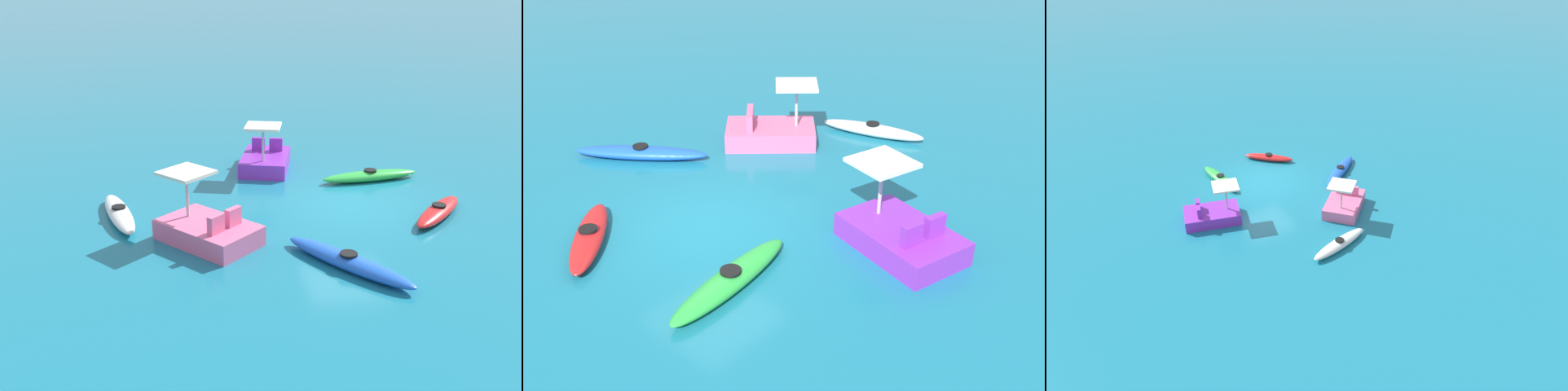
# 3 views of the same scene
# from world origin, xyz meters

# --- Properties ---
(ground_plane) EXTENTS (600.00, 600.00, 0.00)m
(ground_plane) POSITION_xyz_m (0.00, 0.00, 0.00)
(ground_plane) COLOR #19728C
(kayak_green) EXTENTS (3.23, 1.01, 0.37)m
(kayak_green) POSITION_xyz_m (-1.20, -1.89, 0.16)
(kayak_green) COLOR green
(kayak_green) RESTS_ON ground_plane
(kayak_red) EXTENTS (2.28, 2.35, 0.37)m
(kayak_red) POSITION_xyz_m (-2.08, 1.30, 0.16)
(kayak_red) COLOR red
(kayak_red) RESTS_ON ground_plane
(kayak_white) EXTENTS (1.31, 3.00, 0.37)m
(kayak_white) POSITION_xyz_m (6.42, 0.20, 0.16)
(kayak_white) COLOR white
(kayak_white) RESTS_ON ground_plane
(kayak_blue) EXTENTS (2.56, 3.18, 0.37)m
(kayak_blue) POSITION_xyz_m (1.16, 3.84, 0.16)
(kayak_blue) COLOR blue
(kayak_blue) RESTS_ON ground_plane
(pedal_boat_purple) EXTENTS (2.07, 2.71, 1.68)m
(pedal_boat_purple) POSITION_xyz_m (1.90, -3.52, 0.34)
(pedal_boat_purple) COLOR purple
(pedal_boat_purple) RESTS_ON ground_plane
(pedal_boat_pink) EXTENTS (2.72, 2.79, 1.68)m
(pedal_boat_pink) POSITION_xyz_m (4.16, 2.00, 0.34)
(pedal_boat_pink) COLOR pink
(pedal_boat_pink) RESTS_ON ground_plane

